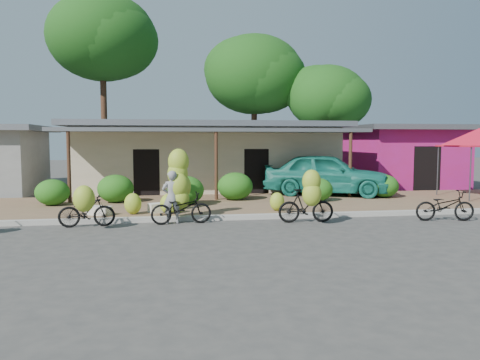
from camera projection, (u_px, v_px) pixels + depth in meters
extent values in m
plane|color=#3D3B39|center=(240.00, 232.00, 12.66)|extent=(100.00, 100.00, 0.00)
cube|color=olive|center=(220.00, 205.00, 17.58)|extent=(60.00, 6.00, 0.12)
cube|color=#A8A399|center=(230.00, 217.00, 14.62)|extent=(60.00, 0.25, 0.15)
cube|color=beige|center=(206.00, 159.00, 23.36)|extent=(12.00, 6.00, 3.10)
cube|color=slate|center=(206.00, 125.00, 23.22)|extent=(13.00, 7.00, 0.25)
cube|color=black|center=(212.00, 172.00, 20.49)|extent=(1.40, 0.12, 2.20)
cube|color=slate|center=(214.00, 130.00, 19.31)|extent=(13.00, 2.00, 0.15)
cylinder|color=#513120|center=(69.00, 168.00, 17.67)|extent=(0.14, 0.14, 2.85)
cylinder|color=#513120|center=(216.00, 167.00, 18.54)|extent=(0.14, 0.14, 2.85)
cylinder|color=#513120|center=(350.00, 166.00, 19.42)|extent=(0.14, 0.14, 2.85)
cube|color=#AF1B7A|center=(402.00, 159.00, 25.00)|extent=(5.00, 5.00, 3.00)
cube|color=slate|center=(402.00, 128.00, 24.86)|extent=(6.00, 6.00, 0.25)
cube|color=black|center=(427.00, 169.00, 22.62)|extent=(1.40, 0.12, 2.20)
cylinder|color=#513120|center=(104.00, 107.00, 27.17)|extent=(0.36, 0.36, 8.88)
ellipsoid|color=#134310|center=(102.00, 37.00, 26.84)|extent=(6.22, 6.22, 4.97)
ellipsoid|color=#134310|center=(94.00, 33.00, 27.03)|extent=(5.28, 5.28, 4.23)
cylinder|color=#513120|center=(254.00, 125.00, 29.15)|extent=(0.36, 0.36, 6.92)
ellipsoid|color=#134310|center=(254.00, 75.00, 28.90)|extent=(6.10, 6.10, 4.88)
ellipsoid|color=#134310|center=(245.00, 70.00, 29.09)|extent=(5.18, 5.18, 4.15)
cylinder|color=#513120|center=(326.00, 137.00, 27.88)|extent=(0.36, 0.36, 5.34)
ellipsoid|color=#134310|center=(327.00, 97.00, 27.68)|extent=(4.68, 4.68, 3.75)
ellipsoid|color=#134310|center=(317.00, 92.00, 27.87)|extent=(3.98, 3.98, 3.19)
ellipsoid|color=#2D5F15|center=(52.00, 192.00, 16.95)|extent=(1.22, 1.10, 0.95)
ellipsoid|color=#2D5F15|center=(116.00, 189.00, 17.75)|extent=(1.36, 1.23, 1.06)
ellipsoid|color=#2D5F15|center=(186.00, 190.00, 17.16)|extent=(1.36, 1.22, 1.06)
ellipsoid|color=#2D5F15|center=(235.00, 186.00, 18.53)|extent=(1.40, 1.26, 1.09)
ellipsoid|color=#2D5F15|center=(318.00, 190.00, 18.18)|extent=(1.16, 1.04, 0.90)
ellipsoid|color=#2D5F15|center=(384.00, 186.00, 19.34)|extent=(1.21, 1.09, 0.95)
cylinder|color=#59595E|center=(470.00, 174.00, 18.01)|extent=(0.05, 0.05, 2.10)
cylinder|color=#59595E|center=(438.00, 171.00, 20.18)|extent=(0.05, 0.05, 2.10)
cube|color=red|center=(479.00, 146.00, 19.18)|extent=(2.40, 2.40, 0.06)
cone|color=red|center=(479.00, 137.00, 19.15)|extent=(3.50, 3.50, 0.70)
imported|color=black|center=(87.00, 211.00, 13.35)|extent=(1.60, 0.55, 0.95)
ellipsoid|color=#B0C631|center=(84.00, 199.00, 12.68)|extent=(0.59, 0.50, 0.73)
imported|color=black|center=(181.00, 208.00, 13.85)|extent=(1.84, 0.79, 0.94)
ellipsoid|color=#B0C631|center=(177.00, 199.00, 14.35)|extent=(0.69, 0.59, 0.86)
ellipsoid|color=#B0C631|center=(180.00, 186.00, 14.34)|extent=(0.65, 0.55, 0.82)
ellipsoid|color=#B0C631|center=(178.00, 174.00, 14.29)|extent=(0.62, 0.53, 0.78)
ellipsoid|color=#B0C631|center=(179.00, 162.00, 14.26)|extent=(0.64, 0.54, 0.80)
ellipsoid|color=#B0C631|center=(180.00, 199.00, 14.02)|extent=(0.54, 0.46, 0.67)
ellipsoid|color=#B0C631|center=(179.00, 186.00, 13.97)|extent=(0.60, 0.51, 0.75)
imported|color=black|center=(306.00, 206.00, 14.09)|extent=(1.72, 0.56, 1.02)
ellipsoid|color=#B0C631|center=(312.00, 194.00, 13.41)|extent=(0.56, 0.47, 0.70)
ellipsoid|color=#B0C631|center=(312.00, 181.00, 13.43)|extent=(0.54, 0.46, 0.68)
imported|color=black|center=(445.00, 206.00, 14.38)|extent=(1.86, 0.91, 0.94)
ellipsoid|color=#B0C631|center=(133.00, 204.00, 14.92)|extent=(0.54, 0.46, 0.68)
ellipsoid|color=#B0C631|center=(168.00, 204.00, 15.03)|extent=(0.51, 0.44, 0.64)
ellipsoid|color=#B0C631|center=(277.00, 202.00, 15.69)|extent=(0.49, 0.42, 0.62)
cube|color=silver|center=(162.00, 207.00, 15.41)|extent=(0.94, 0.68, 0.30)
cube|color=silver|center=(99.00, 211.00, 14.79)|extent=(0.84, 0.70, 0.28)
imported|color=gray|center=(172.00, 197.00, 13.88)|extent=(0.60, 0.41, 1.59)
imported|color=silver|center=(174.00, 188.00, 15.95)|extent=(0.75, 0.60, 1.49)
imported|color=#1B7968|center=(327.00, 174.00, 20.23)|extent=(5.76, 4.04, 1.82)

